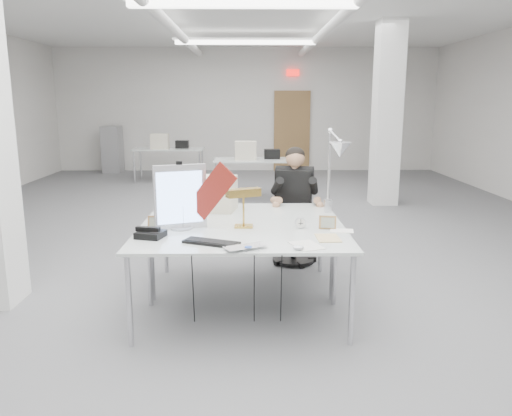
{
  "coord_description": "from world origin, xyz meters",
  "views": [
    {
      "loc": [
        0.07,
        -6.41,
        1.84
      ],
      "look_at": [
        0.13,
        -2.0,
        0.89
      ],
      "focal_mm": 35.0,
      "sensor_mm": 36.0,
      "label": 1
    }
  ],
  "objects_px": {
    "office_chair": "(294,218)",
    "desk_phone": "(151,234)",
    "seated_person": "(295,187)",
    "architect_lamp": "(333,172)",
    "monitor": "(180,197)",
    "beige_monitor": "(217,194)",
    "desk_main": "(241,238)",
    "laptop": "(248,249)",
    "bankers_lamp": "(244,209)"
  },
  "relations": [
    {
      "from": "office_chair",
      "to": "desk_phone",
      "type": "relative_size",
      "value": 5.06
    },
    {
      "from": "seated_person",
      "to": "architect_lamp",
      "type": "relative_size",
      "value": 0.91
    },
    {
      "from": "monitor",
      "to": "desk_phone",
      "type": "bearing_deg",
      "value": -145.72
    },
    {
      "from": "beige_monitor",
      "to": "architect_lamp",
      "type": "relative_size",
      "value": 0.42
    },
    {
      "from": "desk_main",
      "to": "seated_person",
      "type": "distance_m",
      "value": 1.68
    },
    {
      "from": "seated_person",
      "to": "beige_monitor",
      "type": "distance_m",
      "value": 1.01
    },
    {
      "from": "seated_person",
      "to": "laptop",
      "type": "bearing_deg",
      "value": -93.22
    },
    {
      "from": "office_chair",
      "to": "architect_lamp",
      "type": "relative_size",
      "value": 1.22
    },
    {
      "from": "office_chair",
      "to": "desk_phone",
      "type": "height_order",
      "value": "office_chair"
    },
    {
      "from": "desk_main",
      "to": "seated_person",
      "type": "relative_size",
      "value": 2.27
    },
    {
      "from": "laptop",
      "to": "bankers_lamp",
      "type": "distance_m",
      "value": 0.72
    },
    {
      "from": "desk_phone",
      "to": "beige_monitor",
      "type": "xyz_separation_m",
      "value": [
        0.47,
        1.02,
        0.15
      ]
    },
    {
      "from": "seated_person",
      "to": "bankers_lamp",
      "type": "xyz_separation_m",
      "value": [
        -0.56,
        -1.25,
        0.02
      ]
    },
    {
      "from": "seated_person",
      "to": "laptop",
      "type": "height_order",
      "value": "seated_person"
    },
    {
      "from": "desk_main",
      "to": "bankers_lamp",
      "type": "relative_size",
      "value": 5.46
    },
    {
      "from": "monitor",
      "to": "beige_monitor",
      "type": "xyz_separation_m",
      "value": [
        0.26,
        0.73,
        -0.11
      ]
    },
    {
      "from": "architect_lamp",
      "to": "office_chair",
      "type": "bearing_deg",
      "value": 84.6
    },
    {
      "from": "monitor",
      "to": "laptop",
      "type": "distance_m",
      "value": 0.92
    },
    {
      "from": "office_chair",
      "to": "monitor",
      "type": "relative_size",
      "value": 1.9
    },
    {
      "from": "desk_phone",
      "to": "office_chair",
      "type": "bearing_deg",
      "value": 67.57
    },
    {
      "from": "monitor",
      "to": "beige_monitor",
      "type": "bearing_deg",
      "value": 50.78
    },
    {
      "from": "seated_person",
      "to": "laptop",
      "type": "xyz_separation_m",
      "value": [
        -0.52,
        -1.96,
        -0.13
      ]
    },
    {
      "from": "seated_person",
      "to": "architect_lamp",
      "type": "bearing_deg",
      "value": -61.22
    },
    {
      "from": "office_chair",
      "to": "architect_lamp",
      "type": "distance_m",
      "value": 1.18
    },
    {
      "from": "architect_lamp",
      "to": "desk_phone",
      "type": "bearing_deg",
      "value": -178.13
    },
    {
      "from": "seated_person",
      "to": "desk_phone",
      "type": "distance_m",
      "value": 2.06
    },
    {
      "from": "seated_person",
      "to": "architect_lamp",
      "type": "distance_m",
      "value": 0.98
    },
    {
      "from": "seated_person",
      "to": "desk_phone",
      "type": "bearing_deg",
      "value": -118.03
    },
    {
      "from": "desk_main",
      "to": "monitor",
      "type": "distance_m",
      "value": 0.66
    },
    {
      "from": "beige_monitor",
      "to": "bankers_lamp",
      "type": "bearing_deg",
      "value": -58.4
    },
    {
      "from": "desk_main",
      "to": "beige_monitor",
      "type": "xyz_separation_m",
      "value": [
        -0.26,
        1.01,
        0.18
      ]
    },
    {
      "from": "desk_phone",
      "to": "architect_lamp",
      "type": "relative_size",
      "value": 0.24
    },
    {
      "from": "desk_phone",
      "to": "bankers_lamp",
      "type": "bearing_deg",
      "value": 39.94
    },
    {
      "from": "office_chair",
      "to": "laptop",
      "type": "height_order",
      "value": "office_chair"
    },
    {
      "from": "office_chair",
      "to": "seated_person",
      "type": "height_order",
      "value": "seated_person"
    },
    {
      "from": "laptop",
      "to": "seated_person",
      "type": "bearing_deg",
      "value": 47.84
    },
    {
      "from": "bankers_lamp",
      "to": "desk_main",
      "type": "bearing_deg",
      "value": -115.85
    },
    {
      "from": "laptop",
      "to": "architect_lamp",
      "type": "distance_m",
      "value": 1.4
    },
    {
      "from": "monitor",
      "to": "bankers_lamp",
      "type": "relative_size",
      "value": 1.69
    },
    {
      "from": "beige_monitor",
      "to": "desk_main",
      "type": "bearing_deg",
      "value": -65.76
    },
    {
      "from": "desk_main",
      "to": "bankers_lamp",
      "type": "height_order",
      "value": "bankers_lamp"
    },
    {
      "from": "laptop",
      "to": "beige_monitor",
      "type": "height_order",
      "value": "beige_monitor"
    },
    {
      "from": "monitor",
      "to": "desk_phone",
      "type": "height_order",
      "value": "monitor"
    },
    {
      "from": "monitor",
      "to": "architect_lamp",
      "type": "height_order",
      "value": "architect_lamp"
    },
    {
      "from": "monitor",
      "to": "desk_phone",
      "type": "relative_size",
      "value": 2.66
    },
    {
      "from": "desk_main",
      "to": "laptop",
      "type": "relative_size",
      "value": 5.56
    },
    {
      "from": "bankers_lamp",
      "to": "beige_monitor",
      "type": "height_order",
      "value": "beige_monitor"
    },
    {
      "from": "laptop",
      "to": "beige_monitor",
      "type": "xyz_separation_m",
      "value": [
        -0.32,
        1.39,
        0.16
      ]
    },
    {
      "from": "desk_main",
      "to": "seated_person",
      "type": "bearing_deg",
      "value": 69.97
    },
    {
      "from": "seated_person",
      "to": "beige_monitor",
      "type": "bearing_deg",
      "value": -134.31
    }
  ]
}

